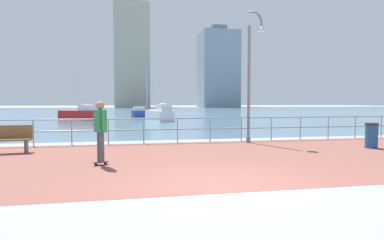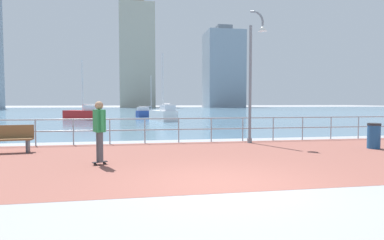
# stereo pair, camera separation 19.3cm
# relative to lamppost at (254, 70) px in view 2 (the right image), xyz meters

# --- Properties ---
(ground) EXTENTS (220.00, 220.00, 0.00)m
(ground) POSITION_rel_lamppost_xyz_m (-2.99, 33.85, -2.99)
(ground) COLOR gray
(brick_paving) EXTENTS (28.00, 7.57, 0.01)m
(brick_paving) POSITION_rel_lamppost_xyz_m (-2.99, -3.06, -2.99)
(brick_paving) COLOR brown
(brick_paving) RESTS_ON ground
(harbor_water) EXTENTS (180.00, 88.00, 0.00)m
(harbor_water) POSITION_rel_lamppost_xyz_m (-2.99, 45.73, -2.99)
(harbor_water) COLOR slate
(harbor_water) RESTS_ON ground
(waterfront_railing) EXTENTS (25.25, 0.06, 1.04)m
(waterfront_railing) POSITION_rel_lamppost_xyz_m (-2.99, 0.73, -2.27)
(waterfront_railing) COLOR #8C99A3
(waterfront_railing) RESTS_ON ground
(lamppost) EXTENTS (0.61, 0.70, 5.41)m
(lamppost) POSITION_rel_lamppost_xyz_m (0.00, 0.00, 0.00)
(lamppost) COLOR slate
(lamppost) RESTS_ON ground
(skateboarder) EXTENTS (0.41, 0.54, 1.72)m
(skateboarder) POSITION_rel_lamppost_xyz_m (-5.73, -3.64, -1.96)
(skateboarder) COLOR black
(skateboarder) RESTS_ON ground
(trash_bin) EXTENTS (0.46, 0.46, 0.93)m
(trash_bin) POSITION_rel_lamppost_xyz_m (3.79, -2.22, -2.53)
(trash_bin) COLOR navy
(trash_bin) RESTS_ON ground
(park_bench) EXTENTS (1.63, 0.58, 0.92)m
(park_bench) POSITION_rel_lamppost_xyz_m (-9.00, -0.94, -2.52)
(park_bench) COLOR brown
(park_bench) RESTS_ON ground
(sailboat_red) EXTENTS (2.32, 4.52, 6.08)m
(sailboat_red) POSITION_rel_lamppost_xyz_m (-2.28, 16.47, -2.41)
(sailboat_red) COLOR white
(sailboat_red) RESTS_ON ground
(sailboat_ivory) EXTENTS (3.50, 2.10, 4.70)m
(sailboat_ivory) POSITION_rel_lamppost_xyz_m (-3.12, 24.13, -2.55)
(sailboat_ivory) COLOR #284799
(sailboat_ivory) RESTS_ON ground
(sailboat_teal) EXTENTS (4.04, 3.43, 5.73)m
(sailboat_teal) POSITION_rel_lamppost_xyz_m (-9.66, 19.76, -2.45)
(sailboat_teal) COLOR #B21E1E
(sailboat_teal) RESTS_ON ground
(tower_slate) EXTENTS (10.59, 13.95, 33.59)m
(tower_slate) POSITION_rel_lamppost_xyz_m (-4.02, 92.23, 12.97)
(tower_slate) COLOR #B2AD99
(tower_slate) RESTS_ON ground
(tower_concrete) EXTENTS (11.62, 11.33, 25.82)m
(tower_concrete) POSITION_rel_lamppost_xyz_m (23.10, 87.66, 9.09)
(tower_concrete) COLOR #8493A3
(tower_concrete) RESTS_ON ground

